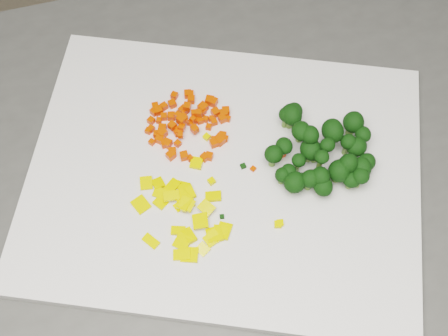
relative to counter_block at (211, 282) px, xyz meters
name	(u,v)px	position (x,y,z in m)	size (l,w,h in m)	color
ground	(265,318)	(0.14, 0.00, -0.45)	(4.00, 4.00, 0.00)	#81715B
counter_block	(211,282)	(0.00, 0.00, 0.00)	(0.89, 0.62, 0.90)	#464644
cutting_board	(224,174)	(0.02, -0.02, 0.46)	(0.46, 0.36, 0.01)	silver
carrot_pile	(188,121)	(0.00, 0.05, 0.48)	(0.10, 0.10, 0.03)	#F12D02
pepper_pile	(187,205)	(-0.04, -0.05, 0.47)	(0.12, 0.12, 0.02)	yellow
broccoli_pile	(320,144)	(0.13, -0.05, 0.49)	(0.12, 0.12, 0.06)	black
carrot_cube_0	(224,114)	(0.05, 0.05, 0.47)	(0.01, 0.01, 0.01)	#F12D02
carrot_cube_1	(152,142)	(-0.05, 0.05, 0.47)	(0.01, 0.01, 0.01)	#F12D02
carrot_cube_2	(191,94)	(0.02, 0.09, 0.47)	(0.01, 0.01, 0.01)	#F12D02
carrot_cube_3	(177,133)	(-0.02, 0.05, 0.47)	(0.01, 0.01, 0.01)	#F12D02
carrot_cube_4	(172,104)	(-0.01, 0.09, 0.47)	(0.01, 0.01, 0.01)	#F12D02
carrot_cube_5	(190,158)	(-0.01, 0.01, 0.47)	(0.01, 0.01, 0.01)	#F12D02
carrot_cube_6	(200,120)	(0.02, 0.05, 0.47)	(0.01, 0.01, 0.01)	#F12D02
carrot_cube_7	(212,119)	(0.03, 0.05, 0.47)	(0.01, 0.01, 0.01)	#F12D02
carrot_cube_8	(196,119)	(0.01, 0.06, 0.47)	(0.01, 0.01, 0.01)	#F12D02
carrot_cube_9	(171,155)	(-0.03, 0.02, 0.47)	(0.01, 0.01, 0.01)	#F12D02
carrot_cube_10	(220,137)	(0.03, 0.02, 0.47)	(0.01, 0.01, 0.01)	#F12D02
carrot_cube_11	(159,121)	(-0.03, 0.07, 0.47)	(0.01, 0.01, 0.01)	#F12D02
carrot_cube_12	(191,123)	(0.01, 0.06, 0.47)	(0.01, 0.01, 0.01)	#F12D02
carrot_cube_13	(202,109)	(0.03, 0.07, 0.47)	(0.01, 0.01, 0.01)	#F12D02
carrot_cube_14	(214,140)	(0.02, 0.02, 0.47)	(0.01, 0.01, 0.01)	#F12D02
carrot_cube_15	(213,102)	(0.04, 0.07, 0.47)	(0.01, 0.01, 0.01)	#F12D02
carrot_cube_16	(164,106)	(-0.02, 0.09, 0.47)	(0.01, 0.01, 0.01)	#F12D02
carrot_cube_17	(183,116)	(0.00, 0.06, 0.47)	(0.01, 0.01, 0.01)	#F12D02
carrot_cube_18	(178,115)	(-0.01, 0.07, 0.47)	(0.01, 0.01, 0.01)	#F12D02
carrot_cube_19	(167,143)	(-0.03, 0.04, 0.47)	(0.01, 0.01, 0.01)	#F12D02
carrot_cube_20	(209,127)	(0.02, 0.04, 0.47)	(0.01, 0.01, 0.01)	#F12D02
carrot_cube_21	(179,131)	(-0.01, 0.05, 0.47)	(0.01, 0.01, 0.01)	#F12D02
carrot_cube_22	(209,156)	(0.01, 0.00, 0.47)	(0.01, 0.01, 0.01)	#F12D02
carrot_cube_23	(214,122)	(0.03, 0.05, 0.47)	(0.01, 0.01, 0.01)	#F12D02
carrot_cube_24	(203,107)	(0.03, 0.07, 0.47)	(0.01, 0.01, 0.01)	#F12D02
carrot_cube_25	(191,100)	(0.02, 0.09, 0.47)	(0.01, 0.01, 0.01)	#F12D02
carrot_cube_26	(195,129)	(0.01, 0.04, 0.47)	(0.01, 0.01, 0.01)	#F12D02
carrot_cube_27	(178,144)	(-0.02, 0.03, 0.47)	(0.01, 0.01, 0.01)	#F12D02
carrot_cube_28	(172,152)	(-0.03, 0.03, 0.47)	(0.01, 0.01, 0.01)	#F12D02
carrot_cube_29	(164,117)	(-0.02, 0.08, 0.47)	(0.01, 0.01, 0.01)	#F12D02
carrot_cube_30	(222,136)	(0.03, 0.02, 0.47)	(0.01, 0.01, 0.01)	#F12D02
carrot_cube_31	(183,119)	(0.00, 0.06, 0.47)	(0.01, 0.01, 0.01)	#F12D02
carrot_cube_32	(226,111)	(0.05, 0.05, 0.47)	(0.01, 0.01, 0.01)	#F12D02
carrot_cube_33	(202,112)	(0.02, 0.06, 0.47)	(0.01, 0.01, 0.01)	#F12D02
carrot_cube_34	(151,121)	(-0.04, 0.08, 0.47)	(0.01, 0.01, 0.01)	#F12D02
carrot_cube_35	(215,112)	(0.04, 0.06, 0.47)	(0.01, 0.01, 0.01)	#F12D02
carrot_cube_36	(162,129)	(-0.03, 0.06, 0.47)	(0.01, 0.01, 0.01)	#F12D02
carrot_cube_37	(182,127)	(-0.01, 0.05, 0.47)	(0.01, 0.01, 0.01)	#F12D02
carrot_cube_38	(154,112)	(-0.03, 0.09, 0.47)	(0.01, 0.01, 0.01)	#F12D02
carrot_cube_39	(162,133)	(-0.03, 0.05, 0.47)	(0.01, 0.01, 0.01)	#F12D02
carrot_cube_40	(188,94)	(0.02, 0.10, 0.47)	(0.01, 0.01, 0.01)	#F12D02
carrot_cube_41	(160,139)	(-0.04, 0.05, 0.47)	(0.01, 0.01, 0.01)	#F12D02
carrot_cube_42	(205,157)	(0.00, 0.00, 0.47)	(0.01, 0.01, 0.01)	#F12D02
carrot_cube_43	(180,135)	(-0.01, 0.04, 0.47)	(0.01, 0.01, 0.01)	#F12D02
carrot_cube_44	(148,131)	(-0.05, 0.07, 0.47)	(0.01, 0.01, 0.01)	#F12D02
carrot_cube_45	(199,113)	(0.02, 0.06, 0.48)	(0.01, 0.01, 0.01)	#F12D02
carrot_cube_46	(220,141)	(0.03, 0.02, 0.47)	(0.01, 0.01, 0.01)	#F12D02
carrot_cube_47	(174,96)	(0.00, 0.10, 0.47)	(0.01, 0.01, 0.01)	#F12D02
carrot_cube_48	(194,127)	(0.01, 0.04, 0.47)	(0.01, 0.01, 0.01)	#F12D02
carrot_cube_49	(155,106)	(-0.03, 0.10, 0.47)	(0.01, 0.01, 0.01)	#F12D02
carrot_cube_50	(183,110)	(0.00, 0.08, 0.47)	(0.01, 0.01, 0.01)	#F12D02
carrot_cube_51	(225,139)	(0.04, 0.02, 0.47)	(0.01, 0.01, 0.01)	#F12D02
carrot_cube_52	(191,100)	(0.02, 0.09, 0.47)	(0.01, 0.01, 0.01)	#F12D02
carrot_cube_53	(206,119)	(0.02, 0.05, 0.47)	(0.01, 0.01, 0.01)	#F12D02
carrot_cube_54	(185,120)	(0.00, 0.06, 0.47)	(0.01, 0.01, 0.01)	#F12D02
carrot_cube_55	(194,113)	(0.01, 0.06, 0.48)	(0.01, 0.01, 0.01)	#F12D02
carrot_cube_56	(222,119)	(0.04, 0.05, 0.47)	(0.01, 0.01, 0.01)	#F12D02
carrot_cube_57	(184,156)	(-0.02, 0.02, 0.47)	(0.01, 0.01, 0.01)	#F12D02
carrot_cube_58	(193,119)	(0.01, 0.06, 0.47)	(0.01, 0.01, 0.01)	#F12D02
carrot_cube_59	(214,143)	(0.02, 0.02, 0.47)	(0.01, 0.01, 0.01)	#F12D02
carrot_cube_60	(228,119)	(0.05, 0.04, 0.47)	(0.01, 0.01, 0.01)	#F12D02
carrot_cube_61	(172,126)	(-0.02, 0.06, 0.47)	(0.01, 0.01, 0.01)	#F12D02
carrot_cube_62	(182,120)	(0.00, 0.06, 0.48)	(0.01, 0.01, 0.01)	#F12D02
carrot_cube_63	(187,107)	(0.01, 0.07, 0.48)	(0.01, 0.01, 0.01)	#F12D02
carrot_cube_64	(158,111)	(-0.02, 0.09, 0.47)	(0.01, 0.01, 0.01)	#F12D02
carrot_cube_65	(171,116)	(-0.01, 0.07, 0.47)	(0.01, 0.01, 0.01)	#F12D02
carrot_cube_66	(210,101)	(0.04, 0.08, 0.47)	(0.01, 0.01, 0.01)	#F12D02
carrot_cube_67	(165,143)	(-0.03, 0.04, 0.47)	(0.01, 0.01, 0.01)	#F12D02
carrot_cube_68	(157,134)	(-0.04, 0.06, 0.47)	(0.01, 0.01, 0.01)	#F12D02
carrot_cube_69	(151,129)	(-0.04, 0.07, 0.47)	(0.01, 0.01, 0.01)	#F12D02
pepper_chunk_0	(181,205)	(-0.05, -0.04, 0.46)	(0.02, 0.01, 0.00)	yellow
pepper_chunk_1	(172,196)	(-0.05, -0.03, 0.47)	(0.02, 0.01, 0.00)	yellow
pepper_chunk_2	(158,183)	(-0.06, -0.01, 0.46)	(0.01, 0.01, 0.00)	yellow
pepper_chunk_3	(173,186)	(-0.05, -0.02, 0.46)	(0.01, 0.02, 0.00)	yellow
pepper_chunk_4	(189,236)	(-0.05, -0.08, 0.46)	(0.02, 0.01, 0.00)	yellow
pepper_chunk_5	(213,235)	(-0.03, -0.09, 0.46)	(0.02, 0.02, 0.00)	yellow
pepper_chunk_6	(215,235)	(-0.02, -0.09, 0.46)	(0.02, 0.02, 0.00)	yellow
pepper_chunk_7	(146,183)	(-0.07, 0.00, 0.46)	(0.02, 0.01, 0.00)	yellow
pepper_chunk_8	(189,255)	(-0.06, -0.10, 0.46)	(0.02, 0.02, 0.00)	yellow
pepper_chunk_9	(162,201)	(-0.06, -0.03, 0.46)	(0.02, 0.01, 0.00)	yellow
pepper_chunk_10	(186,202)	(-0.04, -0.04, 0.46)	(0.02, 0.02, 0.00)	yellow
pepper_chunk_11	(182,197)	(-0.04, -0.03, 0.47)	(0.02, 0.02, 0.00)	yellow
pepper_chunk_12	(178,231)	(-0.06, -0.07, 0.46)	(0.02, 0.01, 0.00)	yellow
pepper_chunk_13	(185,193)	(-0.04, -0.03, 0.46)	(0.02, 0.02, 0.00)	yellow
pepper_chunk_14	(183,186)	(-0.03, -0.02, 0.46)	(0.02, 0.01, 0.00)	yellow
pepper_chunk_15	(182,255)	(-0.07, -0.10, 0.46)	(0.02, 0.01, 0.00)	yellow
pepper_chunk_16	(187,204)	(-0.04, -0.05, 0.47)	(0.02, 0.01, 0.00)	yellow
pepper_chunk_17	(203,249)	(-0.04, -0.10, 0.46)	(0.01, 0.01, 0.00)	yellow
pepper_chunk_18	(206,208)	(-0.02, -0.06, 0.47)	(0.02, 0.01, 0.00)	yellow
pepper_chunk_19	(196,163)	(-0.01, 0.00, 0.46)	(0.01, 0.01, 0.00)	yellow
pepper_chunk_20	(213,196)	(-0.01, -0.05, 0.46)	(0.02, 0.01, 0.00)	yellow
pepper_chunk_21	(214,235)	(-0.03, -0.09, 0.46)	(0.01, 0.01, 0.00)	yellow
pepper_chunk_22	(161,193)	(-0.06, -0.02, 0.46)	(0.02, 0.01, 0.00)	yellow
pepper_chunk_23	(141,205)	(-0.09, -0.02, 0.46)	(0.02, 0.02, 0.00)	yellow
pepper_chunk_24	(182,242)	(-0.06, -0.08, 0.46)	(0.02, 0.02, 0.00)	yellow
pepper_chunk_25	(224,231)	(-0.01, -0.09, 0.46)	(0.02, 0.02, 0.00)	yellow
pepper_chunk_26	(212,239)	(-0.03, -0.09, 0.46)	(0.02, 0.01, 0.00)	yellow
pepper_chunk_27	(185,203)	(-0.04, -0.04, 0.47)	(0.02, 0.01, 0.00)	yellow
pepper_chunk_28	(200,221)	(-0.03, -0.07, 0.47)	(0.02, 0.02, 0.00)	yellow
pepper_chunk_29	(190,193)	(-0.03, -0.03, 0.46)	(0.01, 0.01, 0.00)	yellow
pepper_chunk_30	(220,232)	(-0.02, -0.09, 0.46)	(0.02, 0.02, 0.00)	yellow
pepper_chunk_31	(151,241)	(-0.09, -0.07, 0.46)	(0.02, 0.01, 0.00)	yellow
broccoli_floret_0	(350,181)	(0.14, -0.10, 0.48)	(0.03, 0.03, 0.03)	black
broccoli_floret_1	(309,181)	(0.10, -0.08, 0.48)	(0.03, 0.03, 0.03)	black
broccoli_floret_2	(360,170)	(0.16, -0.09, 0.48)	(0.03, 0.03, 0.03)	black
broccoli_floret_3	(297,164)	(0.10, -0.05, 0.48)	(0.02, 0.02, 0.03)	black
broccoli_floret_4	(355,149)	(0.17, -0.06, 0.48)	(0.03, 0.03, 0.03)	black
broccoli_floret_5	(283,149)	(0.09, -0.03, 0.48)	(0.03, 0.03, 0.03)	black
broccoli_floret_6	(365,164)	(0.17, -0.08, 0.48)	(0.03, 0.03, 0.03)	black
broccoli_floret_7	(361,138)	(0.18, -0.05, 0.48)	(0.03, 0.03, 0.03)	black
broccoli_floret_8	(290,118)	(0.12, 0.01, 0.48)	(0.03, 0.03, 0.03)	black
broccoli_floret_9	(293,184)	(0.08, -0.07, 0.48)	(0.04, 0.04, 0.03)	black
broccoli_floret_10	(326,147)	(0.13, -0.05, 0.49)	(0.02, 0.02, 0.03)	black
broccoli_floret_11	(346,167)	(0.14, -0.08, 0.48)	(0.03, 0.03, 0.04)	black
broccoli_floret_12	(359,179)	(0.15, -0.10, 0.48)	(0.03, 0.03, 0.03)	black
broccoli_floret_13	(309,152)	(0.12, -0.04, 0.48)	(0.03, 0.03, 0.03)	black
broccoli_floret_14	(285,119)	(0.11, 0.01, 0.48)	(0.02, 0.02, 0.03)	black
broccoli_floret_15	(338,173)	(0.13, -0.08, 0.48)	(0.04, 0.04, 0.03)	black
broccoli_floret_16	(273,157)	(0.07, -0.03, 0.48)	(0.03, 0.03, 0.03)	black
broccoli_floret_17	(293,115)	(0.12, 0.01, 0.48)	(0.03, 0.03, 0.03)	black
broccoli_floret_18	(319,180)	(0.11, -0.08, 0.48)	(0.03, 0.03, 0.03)	black
broccoli_floret_19	(309,138)	(0.12, -0.03, 0.49)	(0.03, 0.03, 0.03)	black
broccoli_floret_20	(288,174)	(0.08, -0.06, 0.47)	(0.02, 0.02, 0.03)	black
broccoli_floret_21	(331,133)	(0.15, -0.04, 0.49)	(0.04, 0.04, 0.03)	black
broccoli_floret_22	(315,154)	(0.12, -0.05, 0.48)	(0.03, 0.03, 0.03)	black
broccoli_floret_23	(347,146)	(0.16, -0.05, 0.48)	(0.03, 0.03, 0.03)	black
broccoli_floret_24	(320,161)	(0.12, -0.07, 0.49)	(0.02, 0.02, 0.03)	black
broccoli_floret_25	(352,126)	(0.18, -0.03, 0.48)	(0.04, 0.04, 0.04)	black
broccoli_floret_26	(282,177)	(0.07, -0.06, 0.47)	(0.02, 0.02, 0.02)	black
broccoli_floret_27	(300,134)	(0.11, -0.02, 0.49)	(0.03, 0.03, 0.03)	black
broccoli_floret_28	(322,188)	(0.11, -0.09, 0.48)	(0.03, 0.03, 0.03)	black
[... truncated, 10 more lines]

